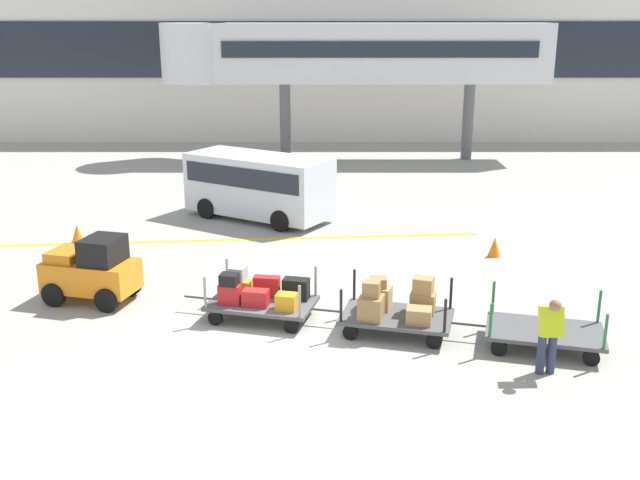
{
  "coord_description": "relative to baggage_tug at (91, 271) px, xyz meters",
  "views": [
    {
      "loc": [
        0.94,
        -14.45,
        6.45
      ],
      "look_at": [
        0.95,
        3.25,
        1.09
      ],
      "focal_mm": 41.78,
      "sensor_mm": 36.0,
      "label": 1
    }
  ],
  "objects": [
    {
      "name": "safety_cone_far",
      "position": [
        10.17,
        3.38,
        -0.48
      ],
      "size": [
        0.36,
        0.36,
        0.55
      ],
      "primitive_type": "cone",
      "color": "orange",
      "rests_on": "ground_plane"
    },
    {
      "name": "terminal_building",
      "position": [
        4.38,
        24.07,
        3.58
      ],
      "size": [
        53.8,
        2.51,
        8.65
      ],
      "color": "silver",
      "rests_on": "ground_plane"
    },
    {
      "name": "baggage_handler",
      "position": [
        9.54,
        -3.77,
        0.11
      ],
      "size": [
        0.41,
        0.45,
        1.56
      ],
      "color": "#2D334C",
      "rests_on": "ground_plane"
    },
    {
      "name": "baggage_cart_tail",
      "position": [
        9.82,
        -2.58,
        -0.41
      ],
      "size": [
        3.09,
        1.94,
        1.1
      ],
      "color": "#4C4C4F",
      "rests_on": "ground_plane"
    },
    {
      "name": "ground_plane",
      "position": [
        4.38,
        -1.91,
        -0.75
      ],
      "size": [
        120.0,
        120.0,
        0.0
      ],
      "primitive_type": "plane",
      "color": "#9E9B91"
    },
    {
      "name": "safety_cone_near",
      "position": [
        -1.85,
        4.7,
        -0.48
      ],
      "size": [
        0.36,
        0.36,
        0.55
      ],
      "primitive_type": "cone",
      "color": "orange",
      "rests_on": "ground_plane"
    },
    {
      "name": "apron_lead_line",
      "position": [
        2.21,
        4.89,
        -0.75
      ],
      "size": [
        15.83,
        1.59,
        0.01
      ],
      "primitive_type": "cube",
      "rotation": [
        0.0,
        0.0,
        0.09
      ],
      "color": "yellow",
      "rests_on": "ground_plane"
    },
    {
      "name": "baggage_tug",
      "position": [
        0.0,
        0.0,
        0.0
      ],
      "size": [
        2.31,
        1.67,
        1.58
      ],
      "color": "orange",
      "rests_on": "ground_plane"
    },
    {
      "name": "baggage_cart_lead",
      "position": [
        4.0,
        -1.03,
        -0.22
      ],
      "size": [
        3.09,
        1.94,
        1.1
      ],
      "color": "#4C4C4F",
      "rests_on": "ground_plane"
    },
    {
      "name": "shuttle_van",
      "position": [
        3.3,
        7.42,
        0.48
      ],
      "size": [
        5.08,
        4.15,
        2.1
      ],
      "color": "silver",
      "rests_on": "ground_plane"
    },
    {
      "name": "baggage_cart_middle",
      "position": [
        6.89,
        -1.81,
        -0.18
      ],
      "size": [
        3.09,
        1.94,
        1.22
      ],
      "color": "#4C4C4F",
      "rests_on": "ground_plane"
    },
    {
      "name": "jet_bridge",
      "position": [
        6.22,
        18.08,
        4.02
      ],
      "size": [
        17.44,
        3.0,
        6.12
      ],
      "color": "silver",
      "rests_on": "ground_plane"
    }
  ]
}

